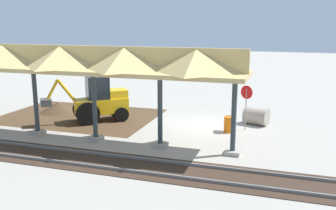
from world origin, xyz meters
The scene contains 9 objects.
ground_plane centered at (0.00, 0.00, 0.00)m, with size 120.00×120.00×0.00m, color #9E998E.
dirt_work_zone centered at (8.42, 0.40, 0.00)m, with size 9.97×7.00×0.01m, color #4C3823.
platform_canopy centered at (8.45, 4.67, 4.17)m, with size 22.56×3.20×4.90m.
rail_tracks centered at (0.00, 7.42, 0.03)m, with size 60.00×2.58×0.15m.
stop_sign centered at (-2.34, 0.34, 1.86)m, with size 0.69×0.38×2.57m.
backhoe centered at (6.55, 1.11, 1.27)m, with size 4.70×4.17×2.82m.
dirt_mound centered at (10.41, -0.22, 0.00)m, with size 5.02×5.02×1.38m, color #4C3823.
concrete_pipe centered at (-2.84, -1.02, 0.52)m, with size 1.62×1.40×1.05m.
traffic_barrel centered at (-1.52, 1.09, 0.45)m, with size 0.56×0.56×0.90m, color orange.
Camera 1 is at (-4.39, 21.35, 6.03)m, focal length 40.00 mm.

